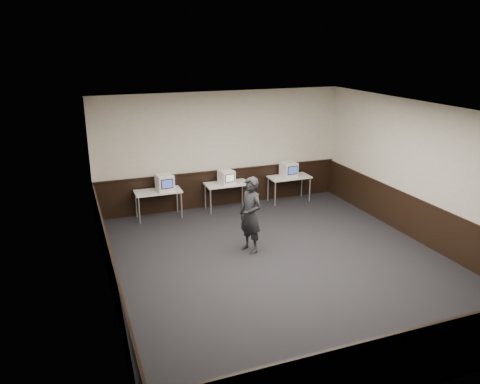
# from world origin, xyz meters

# --- Properties ---
(floor) EXTENTS (8.00, 8.00, 0.00)m
(floor) POSITION_xyz_m (0.00, 0.00, 0.00)
(floor) COLOR black
(floor) RESTS_ON ground
(ceiling) EXTENTS (8.00, 8.00, 0.00)m
(ceiling) POSITION_xyz_m (0.00, 0.00, 3.20)
(ceiling) COLOR white
(ceiling) RESTS_ON back_wall
(back_wall) EXTENTS (7.00, 0.00, 7.00)m
(back_wall) POSITION_xyz_m (0.00, 4.00, 1.60)
(back_wall) COLOR beige
(back_wall) RESTS_ON ground
(front_wall) EXTENTS (7.00, 0.00, 7.00)m
(front_wall) POSITION_xyz_m (0.00, -4.00, 1.60)
(front_wall) COLOR beige
(front_wall) RESTS_ON ground
(left_wall) EXTENTS (0.00, 8.00, 8.00)m
(left_wall) POSITION_xyz_m (-3.50, 0.00, 1.60)
(left_wall) COLOR beige
(left_wall) RESTS_ON ground
(right_wall) EXTENTS (0.00, 8.00, 8.00)m
(right_wall) POSITION_xyz_m (3.50, 0.00, 1.60)
(right_wall) COLOR beige
(right_wall) RESTS_ON ground
(wainscot_back) EXTENTS (6.98, 0.04, 1.00)m
(wainscot_back) POSITION_xyz_m (0.00, 3.98, 0.50)
(wainscot_back) COLOR black
(wainscot_back) RESTS_ON back_wall
(wainscot_front) EXTENTS (6.98, 0.04, 1.00)m
(wainscot_front) POSITION_xyz_m (0.00, -3.98, 0.50)
(wainscot_front) COLOR black
(wainscot_front) RESTS_ON front_wall
(wainscot_left) EXTENTS (0.04, 7.98, 1.00)m
(wainscot_left) POSITION_xyz_m (-3.48, 0.00, 0.50)
(wainscot_left) COLOR black
(wainscot_left) RESTS_ON left_wall
(wainscot_right) EXTENTS (0.04, 7.98, 1.00)m
(wainscot_right) POSITION_xyz_m (3.48, 0.00, 0.50)
(wainscot_right) COLOR black
(wainscot_right) RESTS_ON right_wall
(wainscot_rail) EXTENTS (6.98, 0.06, 0.04)m
(wainscot_rail) POSITION_xyz_m (0.00, 3.96, 1.02)
(wainscot_rail) COLOR black
(wainscot_rail) RESTS_ON wainscot_back
(desk_left) EXTENTS (1.20, 0.60, 0.75)m
(desk_left) POSITION_xyz_m (-1.90, 3.60, 0.68)
(desk_left) COLOR silver
(desk_left) RESTS_ON ground
(desk_center) EXTENTS (1.20, 0.60, 0.75)m
(desk_center) POSITION_xyz_m (0.00, 3.60, 0.68)
(desk_center) COLOR silver
(desk_center) RESTS_ON ground
(desk_right) EXTENTS (1.20, 0.60, 0.75)m
(desk_right) POSITION_xyz_m (1.90, 3.60, 0.68)
(desk_right) COLOR silver
(desk_right) RESTS_ON ground
(emac_left) EXTENTS (0.45, 0.48, 0.42)m
(emac_left) POSITION_xyz_m (-1.72, 3.58, 0.96)
(emac_left) COLOR white
(emac_left) RESTS_ON desk_left
(emac_center) EXTENTS (0.43, 0.45, 0.37)m
(emac_center) POSITION_xyz_m (-0.03, 3.56, 0.94)
(emac_center) COLOR white
(emac_center) RESTS_ON desk_center
(emac_right) EXTENTS (0.43, 0.46, 0.41)m
(emac_right) POSITION_xyz_m (1.89, 3.63, 0.95)
(emac_right) COLOR white
(emac_right) RESTS_ON desk_right
(person) EXTENTS (0.60, 0.72, 1.70)m
(person) POSITION_xyz_m (-0.40, 0.86, 0.85)
(person) COLOR black
(person) RESTS_ON ground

